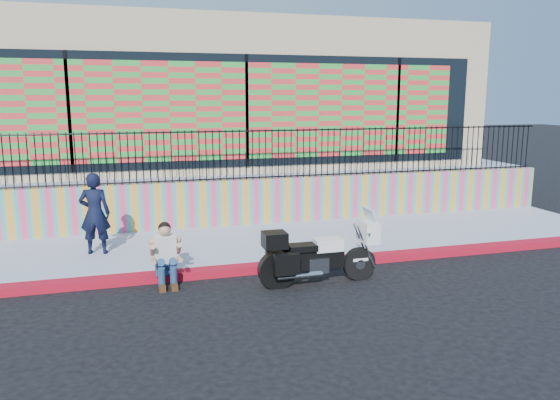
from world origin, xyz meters
name	(u,v)px	position (x,y,z in m)	size (l,w,h in m)	color
ground	(296,269)	(0.00, 0.00, 0.00)	(90.00, 90.00, 0.00)	black
red_curb	(296,265)	(0.00, 0.00, 0.07)	(16.00, 0.30, 0.15)	maroon
sidewalk	(273,243)	(0.00, 1.65, 0.07)	(16.00, 3.00, 0.15)	#97A0B5
mural_wall	(256,201)	(0.00, 3.25, 0.70)	(16.00, 0.20, 1.10)	#F94172
metal_fence	(255,154)	(0.00, 3.25, 1.85)	(15.80, 0.04, 1.20)	black
elevated_platform	(220,176)	(0.00, 8.35, 0.62)	(16.00, 10.00, 1.25)	#97A0B5
storefront_building	(219,95)	(0.00, 8.13, 3.25)	(14.00, 8.06, 4.00)	tan
police_motorcycle	(317,253)	(0.09, -0.91, 0.55)	(2.10, 0.69, 1.31)	black
police_officer	(95,213)	(-3.64, 1.59, 0.96)	(0.59, 0.39, 1.62)	black
seated_man	(166,260)	(-2.42, -0.25, 0.45)	(0.54, 0.71, 1.06)	navy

